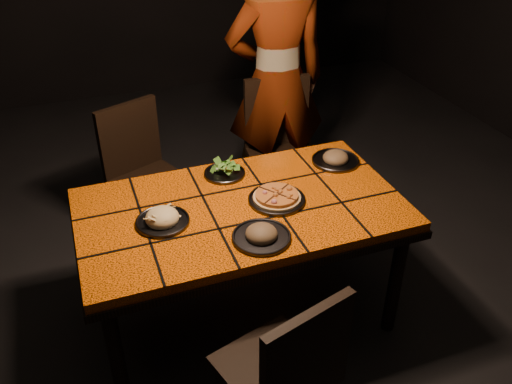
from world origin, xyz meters
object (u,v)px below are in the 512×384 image
object	(u,v)px
diner	(276,81)
plate_pasta	(162,219)
dining_table	(241,218)
chair_far_left	(141,166)
plate_pizza	(277,198)
chair_far_right	(280,142)
chair_near	(288,369)

from	to	relation	value
diner	plate_pasta	xyz separation A→B (m)	(-1.00, -1.06, -0.16)
dining_table	chair_far_left	size ratio (longest dim) A/B	1.75
plate_pizza	chair_far_right	bearing A→B (deg)	66.42
diner	plate_pizza	bearing A→B (deg)	74.43
chair_far_left	diner	size ratio (longest dim) A/B	0.50
chair_near	diner	size ratio (longest dim) A/B	0.48
chair_far_left	chair_far_right	world-z (taller)	chair_far_right
diner	plate_pizza	distance (m)	1.16
dining_table	chair_far_right	size ratio (longest dim) A/B	1.65
chair_near	plate_pasta	bearing A→B (deg)	-85.81
chair_near	plate_pizza	size ratio (longest dim) A/B	2.70
plate_pizza	plate_pasta	xyz separation A→B (m)	(-0.58, 0.01, 0.00)
dining_table	chair_far_left	distance (m)	1.02
chair_near	chair_far_right	size ratio (longest dim) A/B	0.92
chair_near	diner	world-z (taller)	diner
chair_far_right	plate_pasta	xyz separation A→B (m)	(-0.98, -0.91, 0.21)
dining_table	diner	bearing A→B (deg)	59.92
chair_far_left	dining_table	bearing A→B (deg)	-92.14
chair_far_left	plate_pizza	world-z (taller)	chair_far_left
chair_far_left	chair_far_right	bearing A→B (deg)	-25.76
plate_pasta	diner	bearing A→B (deg)	46.58
chair_near	chair_far_left	size ratio (longest dim) A/B	0.98
chair_near	plate_pizza	bearing A→B (deg)	-125.10
chair_far_right	plate_pasta	world-z (taller)	chair_far_right
chair_near	plate_pizza	distance (m)	0.88
chair_far_right	dining_table	bearing A→B (deg)	-117.38
dining_table	plate_pasta	xyz separation A→B (m)	(-0.40, -0.01, 0.10)
chair_near	dining_table	bearing A→B (deg)	-112.65
chair_far_right	plate_pizza	xyz separation A→B (m)	(-0.40, -0.92, 0.21)
dining_table	plate_pizza	distance (m)	0.21
chair_far_right	plate_pizza	bearing A→B (deg)	-107.90
chair_far_right	diner	bearing A→B (deg)	86.68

